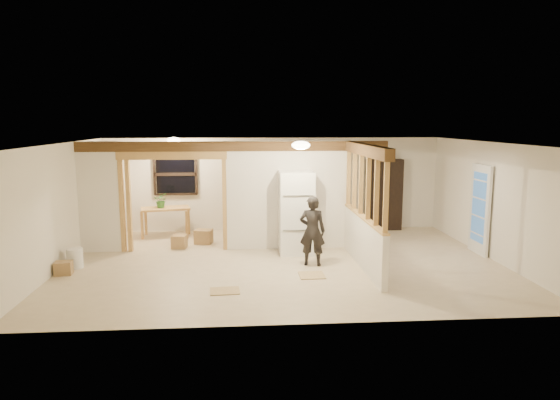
{
  "coord_description": "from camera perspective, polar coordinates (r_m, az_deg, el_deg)",
  "views": [
    {
      "loc": [
        -0.84,
        -10.12,
        2.94
      ],
      "look_at": [
        -0.04,
        0.4,
        1.27
      ],
      "focal_mm": 32.0,
      "sensor_mm": 36.0,
      "label": 1
    }
  ],
  "objects": [
    {
      "name": "wall_left",
      "position": [
        10.9,
        -23.94,
        -0.7
      ],
      "size": [
        0.01,
        6.5,
        2.5
      ],
      "primitive_type": "cube",
      "color": "silver",
      "rests_on": "floor"
    },
    {
      "name": "bucket",
      "position": [
        10.95,
        -22.4,
        -6.17
      ],
      "size": [
        0.37,
        0.37,
        0.4
      ],
      "primitive_type": "cylinder",
      "rotation": [
        0.0,
        0.0,
        0.18
      ],
      "color": "white",
      "rests_on": "floor"
    },
    {
      "name": "doorway_frame",
      "position": [
        11.58,
        -12.06,
        -0.34
      ],
      "size": [
        2.46,
        0.14,
        2.2
      ],
      "primitive_type": "cube",
      "color": "tan",
      "rests_on": "floor"
    },
    {
      "name": "box_util_a",
      "position": [
        12.27,
        -8.73,
        -4.15
      ],
      "size": [
        0.46,
        0.42,
        0.34
      ],
      "primitive_type": "cube",
      "rotation": [
        0.0,
        0.0,
        -0.22
      ],
      "color": "#9A774A",
      "rests_on": "floor"
    },
    {
      "name": "wall_right",
      "position": [
        11.57,
        23.17,
        -0.13
      ],
      "size": [
        0.01,
        6.5,
        2.5
      ],
      "primitive_type": "cube",
      "color": "silver",
      "rests_on": "floor"
    },
    {
      "name": "ceiling_dome_util",
      "position": [
        12.54,
        -12.06,
        6.7
      ],
      "size": [
        0.32,
        0.32,
        0.14
      ],
      "primitive_type": "ellipsoid",
      "color": "#FFEABF",
      "rests_on": "ceiling"
    },
    {
      "name": "work_table",
      "position": [
        13.13,
        -12.91,
        -2.47
      ],
      "size": [
        1.31,
        0.84,
        0.76
      ],
      "primitive_type": "cube",
      "rotation": [
        0.0,
        0.0,
        0.21
      ],
      "color": "tan",
      "rests_on": "floor"
    },
    {
      "name": "woman",
      "position": [
        10.23,
        3.71,
        -3.53
      ],
      "size": [
        0.6,
        0.47,
        1.45
      ],
      "primitive_type": "imported",
      "rotation": [
        0.0,
        0.0,
        2.89
      ],
      "color": "black",
      "rests_on": "floor"
    },
    {
      "name": "potted_plant",
      "position": [
        12.99,
        -13.42,
        -0.03
      ],
      "size": [
        0.35,
        0.3,
        0.39
      ],
      "primitive_type": "imported",
      "rotation": [
        0.0,
        0.0,
        0.0
      ],
      "color": "#306E2E",
      "rests_on": "work_table"
    },
    {
      "name": "box_front",
      "position": [
        10.6,
        -23.5,
        -7.15
      ],
      "size": [
        0.34,
        0.29,
        0.26
      ],
      "primitive_type": "cube",
      "rotation": [
        0.0,
        0.0,
        0.1
      ],
      "color": "#9A774A",
      "rests_on": "floor"
    },
    {
      "name": "floor_panel_far",
      "position": [
        8.9,
        -6.32,
        -10.29
      ],
      "size": [
        0.54,
        0.44,
        0.02
      ],
      "primitive_type": "cube",
      "rotation": [
        0.0,
        0.0,
        0.07
      ],
      "color": "tan",
      "rests_on": "floor"
    },
    {
      "name": "header_beam_right",
      "position": [
        10.04,
        9.75,
        5.68
      ],
      "size": [
        0.18,
        3.3,
        0.22
      ],
      "primitive_type": "cube",
      "color": "brown",
      "rests_on": "ceiling"
    },
    {
      "name": "ceiling",
      "position": [
        10.17,
        0.38,
        6.52
      ],
      "size": [
        9.0,
        6.5,
        0.01
      ],
      "primitive_type": "cube",
      "color": "white"
    },
    {
      "name": "wall_back",
      "position": [
        13.51,
        -0.77,
        1.81
      ],
      "size": [
        9.0,
        0.01,
        2.5
      ],
      "primitive_type": "cube",
      "color": "silver",
      "rests_on": "floor"
    },
    {
      "name": "box_util_b",
      "position": [
        11.95,
        -11.43,
        -4.67
      ],
      "size": [
        0.36,
        0.36,
        0.3
      ],
      "primitive_type": "cube",
      "rotation": [
        0.0,
        0.0,
        -0.12
      ],
      "color": "#9A774A",
      "rests_on": "floor"
    },
    {
      "name": "partition_left_stub",
      "position": [
        11.89,
        -19.98,
        0.29
      ],
      "size": [
        0.9,
        0.12,
        2.5
      ],
      "primitive_type": "cube",
      "color": "silver",
      "rests_on": "floor"
    },
    {
      "name": "partition_center",
      "position": [
        11.5,
        0.87,
        0.55
      ],
      "size": [
        2.8,
        0.12,
        2.5
      ],
      "primitive_type": "cube",
      "color": "silver",
      "rests_on": "floor"
    },
    {
      "name": "floor",
      "position": [
        10.58,
        0.36,
        -7.16
      ],
      "size": [
        9.0,
        6.5,
        0.01
      ],
      "primitive_type": "cube",
      "color": "beige",
      "rests_on": "ground"
    },
    {
      "name": "pony_wall",
      "position": [
        10.32,
        9.47,
        -4.8
      ],
      "size": [
        0.12,
        3.2,
        1.0
      ],
      "primitive_type": "cube",
      "color": "silver",
      "rests_on": "floor"
    },
    {
      "name": "hanging_bulb",
      "position": [
        11.81,
        -10.04,
        5.18
      ],
      "size": [
        0.07,
        0.07,
        0.07
      ],
      "primitive_type": "ellipsoid",
      "color": "#FFD88C",
      "rests_on": "ceiling"
    },
    {
      "name": "window_back",
      "position": [
        13.48,
        -11.87,
        2.89
      ],
      "size": [
        1.12,
        0.1,
        1.1
      ],
      "primitive_type": "cube",
      "color": "black",
      "rests_on": "wall_back"
    },
    {
      "name": "header_beam_back",
      "position": [
        11.34,
        -5.2,
        6.14
      ],
      "size": [
        7.0,
        0.18,
        0.22
      ],
      "primitive_type": "cube",
      "color": "brown",
      "rests_on": "ceiling"
    },
    {
      "name": "refrigerator",
      "position": [
        11.15,
        1.86,
        -1.43
      ],
      "size": [
        0.76,
        0.74,
        1.84
      ],
      "primitive_type": "cube",
      "color": "white",
      "rests_on": "floor"
    },
    {
      "name": "ceiling_dome_main",
      "position": [
        9.7,
        2.4,
        6.28
      ],
      "size": [
        0.36,
        0.36,
        0.16
      ],
      "primitive_type": "ellipsoid",
      "color": "#FFEABF",
      "rests_on": "ceiling"
    },
    {
      "name": "wall_front",
      "position": [
        7.13,
        2.54,
        -4.72
      ],
      "size": [
        9.0,
        0.01,
        2.5
      ],
      "primitive_type": "cube",
      "color": "silver",
      "rests_on": "floor"
    },
    {
      "name": "shop_vac",
      "position": [
        13.0,
        -19.28,
        -3.2
      ],
      "size": [
        0.51,
        0.51,
        0.61
      ],
      "primitive_type": "cylinder",
      "rotation": [
        0.0,
        0.0,
        -0.09
      ],
      "color": "#A71012",
      "rests_on": "floor"
    },
    {
      "name": "bookshelf",
      "position": [
        13.83,
        11.77,
        0.6
      ],
      "size": [
        0.96,
        0.32,
        1.93
      ],
      "primitive_type": "cube",
      "color": "black",
      "rests_on": "floor"
    },
    {
      "name": "stud_partition",
      "position": [
        10.11,
        9.64,
        1.6
      ],
      "size": [
        0.14,
        3.2,
        1.32
      ],
      "primitive_type": "cube",
      "color": "tan",
      "rests_on": "pony_wall"
    },
    {
      "name": "floor_panel_near",
      "position": [
        9.71,
        3.65,
        -8.58
      ],
      "size": [
        0.49,
        0.49,
        0.02
      ],
      "primitive_type": "cube",
      "rotation": [
        0.0,
        0.0,
        0.01
      ],
      "color": "tan",
      "rests_on": "floor"
    },
    {
      "name": "french_door",
      "position": [
        11.93,
        21.88,
        -1.01
      ],
      "size": [
        0.12,
        0.86,
        2.0
      ],
      "primitive_type": "cube",
      "color": "white",
      "rests_on": "floor"
    }
  ]
}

